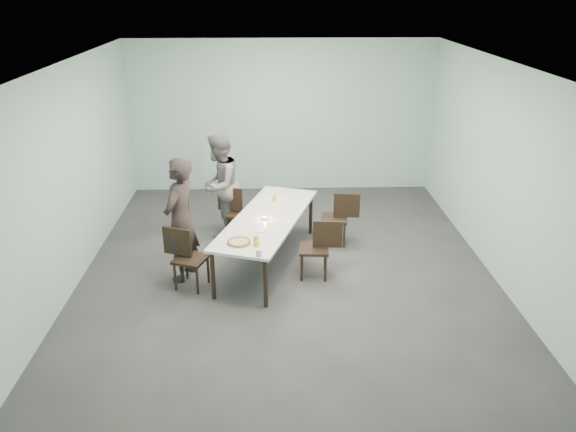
{
  "coord_description": "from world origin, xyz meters",
  "views": [
    {
      "loc": [
        -0.24,
        -7.49,
        3.99
      ],
      "look_at": [
        0.0,
        -0.38,
        1.0
      ],
      "focal_mm": 35.0,
      "sensor_mm": 36.0,
      "label": 1
    }
  ],
  "objects_px": {
    "water_tumbler": "(259,253)",
    "diner_near": "(181,220)",
    "side_plate": "(260,230)",
    "chair_far_left": "(237,209)",
    "diner_far": "(219,185)",
    "pizza": "(239,242)",
    "chair_far_right": "(339,215)",
    "amber_tumbler": "(274,198)",
    "table": "(267,221)",
    "chair_near_left": "(185,254)",
    "chair_near_right": "(320,245)",
    "tealight": "(265,218)",
    "beer_glass": "(256,241)"
  },
  "relations": [
    {
      "from": "chair_far_left",
      "to": "chair_near_left",
      "type": "bearing_deg",
      "value": -94.2
    },
    {
      "from": "diner_far",
      "to": "beer_glass",
      "type": "distance_m",
      "value": 2.17
    },
    {
      "from": "chair_far_right",
      "to": "pizza",
      "type": "bearing_deg",
      "value": 52.91
    },
    {
      "from": "diner_far",
      "to": "tealight",
      "type": "bearing_deg",
      "value": 50.69
    },
    {
      "from": "diner_far",
      "to": "pizza",
      "type": "height_order",
      "value": "diner_far"
    },
    {
      "from": "table",
      "to": "chair_far_right",
      "type": "distance_m",
      "value": 1.35
    },
    {
      "from": "chair_far_left",
      "to": "chair_near_right",
      "type": "bearing_deg",
      "value": -30.75
    },
    {
      "from": "chair_far_right",
      "to": "amber_tumbler",
      "type": "height_order",
      "value": "chair_far_right"
    },
    {
      "from": "chair_far_right",
      "to": "water_tumbler",
      "type": "bearing_deg",
      "value": 64.4
    },
    {
      "from": "water_tumbler",
      "to": "tealight",
      "type": "xyz_separation_m",
      "value": [
        0.07,
        1.18,
        -0.02
      ]
    },
    {
      "from": "side_plate",
      "to": "chair_far_left",
      "type": "bearing_deg",
      "value": 106.24
    },
    {
      "from": "pizza",
      "to": "water_tumbler",
      "type": "xyz_separation_m",
      "value": [
        0.27,
        -0.38,
        0.03
      ]
    },
    {
      "from": "pizza",
      "to": "amber_tumbler",
      "type": "relative_size",
      "value": 4.25
    },
    {
      "from": "side_plate",
      "to": "amber_tumbler",
      "type": "height_order",
      "value": "amber_tumbler"
    },
    {
      "from": "diner_far",
      "to": "side_plate",
      "type": "xyz_separation_m",
      "value": [
        0.69,
        -1.57,
        -0.12
      ]
    },
    {
      "from": "beer_glass",
      "to": "tealight",
      "type": "relative_size",
      "value": 2.68
    },
    {
      "from": "chair_near_left",
      "to": "chair_far_left",
      "type": "distance_m",
      "value": 1.73
    },
    {
      "from": "chair_far_left",
      "to": "side_plate",
      "type": "height_order",
      "value": "chair_far_left"
    },
    {
      "from": "tealight",
      "to": "side_plate",
      "type": "bearing_deg",
      "value": -99.38
    },
    {
      "from": "table",
      "to": "tealight",
      "type": "relative_size",
      "value": 49.12
    },
    {
      "from": "chair_far_right",
      "to": "water_tumbler",
      "type": "distance_m",
      "value": 2.32
    },
    {
      "from": "chair_far_left",
      "to": "side_plate",
      "type": "distance_m",
      "value": 1.5
    },
    {
      "from": "chair_far_right",
      "to": "beer_glass",
      "type": "height_order",
      "value": "beer_glass"
    },
    {
      "from": "table",
      "to": "chair_near_left",
      "type": "height_order",
      "value": "chair_near_left"
    },
    {
      "from": "side_plate",
      "to": "beer_glass",
      "type": "bearing_deg",
      "value": -95.36
    },
    {
      "from": "beer_glass",
      "to": "water_tumbler",
      "type": "relative_size",
      "value": 1.67
    },
    {
      "from": "chair_far_left",
      "to": "water_tumbler",
      "type": "distance_m",
      "value": 2.27
    },
    {
      "from": "side_plate",
      "to": "tealight",
      "type": "distance_m",
      "value": 0.39
    },
    {
      "from": "diner_near",
      "to": "beer_glass",
      "type": "distance_m",
      "value": 1.21
    },
    {
      "from": "diner_far",
      "to": "pizza",
      "type": "bearing_deg",
      "value": 29.91
    },
    {
      "from": "side_plate",
      "to": "pizza",
      "type": "bearing_deg",
      "value": -123.72
    },
    {
      "from": "table",
      "to": "diner_far",
      "type": "distance_m",
      "value": 1.36
    },
    {
      "from": "beer_glass",
      "to": "chair_far_left",
      "type": "bearing_deg",
      "value": 100.76
    },
    {
      "from": "chair_far_right",
      "to": "water_tumbler",
      "type": "relative_size",
      "value": 9.67
    },
    {
      "from": "chair_near_left",
      "to": "pizza",
      "type": "distance_m",
      "value": 0.84
    },
    {
      "from": "chair_far_right",
      "to": "beer_glass",
      "type": "relative_size",
      "value": 5.8
    },
    {
      "from": "chair_far_left",
      "to": "tealight",
      "type": "relative_size",
      "value": 15.54
    },
    {
      "from": "chair_near_right",
      "to": "diner_far",
      "type": "xyz_separation_m",
      "value": [
        -1.53,
        1.55,
        0.37
      ]
    },
    {
      "from": "chair_near_right",
      "to": "water_tumbler",
      "type": "distance_m",
      "value": 1.22
    },
    {
      "from": "side_plate",
      "to": "beer_glass",
      "type": "xyz_separation_m",
      "value": [
        -0.05,
        -0.5,
        0.07
      ]
    },
    {
      "from": "table",
      "to": "chair_near_left",
      "type": "xyz_separation_m",
      "value": [
        -1.14,
        -0.67,
        -0.19
      ]
    },
    {
      "from": "pizza",
      "to": "side_plate",
      "type": "distance_m",
      "value": 0.5
    },
    {
      "from": "water_tumbler",
      "to": "diner_near",
      "type": "bearing_deg",
      "value": 142.17
    },
    {
      "from": "chair_near_left",
      "to": "tealight",
      "type": "bearing_deg",
      "value": 47.9
    },
    {
      "from": "chair_far_left",
      "to": "amber_tumbler",
      "type": "xyz_separation_m",
      "value": [
        0.62,
        -0.27,
        0.29
      ]
    },
    {
      "from": "tealight",
      "to": "amber_tumbler",
      "type": "relative_size",
      "value": 0.7
    },
    {
      "from": "chair_far_right",
      "to": "side_plate",
      "type": "xyz_separation_m",
      "value": [
        -1.26,
        -1.12,
        0.25
      ]
    },
    {
      "from": "chair_near_left",
      "to": "water_tumbler",
      "type": "distance_m",
      "value": 1.23
    },
    {
      "from": "pizza",
      "to": "diner_far",
      "type": "bearing_deg",
      "value": 101.68
    },
    {
      "from": "diner_near",
      "to": "side_plate",
      "type": "height_order",
      "value": "diner_near"
    }
  ]
}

